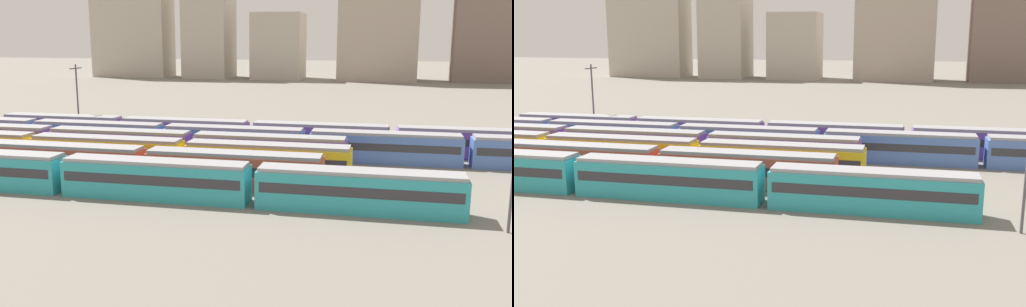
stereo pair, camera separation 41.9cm
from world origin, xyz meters
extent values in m
plane|color=slate|center=(0.00, 13.00, 0.00)|extent=(600.00, 600.00, 0.00)
cube|color=teal|center=(26.30, 0.00, 1.70)|extent=(18.00, 3.00, 3.40)
cube|color=#2D2D33|center=(26.30, 0.00, 2.11)|extent=(17.20, 3.06, 0.90)
cube|color=#939399|center=(26.30, 0.00, 3.57)|extent=(17.60, 2.70, 0.35)
cube|color=teal|center=(45.20, 0.00, 1.70)|extent=(18.00, 3.00, 3.40)
cube|color=#2D2D33|center=(45.20, 0.00, 2.11)|extent=(17.20, 3.06, 0.90)
cube|color=#939399|center=(45.20, 0.00, 3.57)|extent=(17.60, 2.70, 0.35)
cube|color=#BC4C38|center=(13.63, 5.20, 1.70)|extent=(18.00, 3.00, 3.40)
cube|color=#2D2D33|center=(13.63, 5.20, 2.11)|extent=(17.20, 3.06, 0.90)
cube|color=#939399|center=(13.63, 5.20, 3.57)|extent=(17.60, 2.70, 0.35)
cube|color=#BC4C38|center=(32.53, 5.20, 1.70)|extent=(18.00, 3.00, 3.40)
cube|color=#2D2D33|center=(32.53, 5.20, 2.11)|extent=(17.20, 3.06, 0.90)
cube|color=#939399|center=(32.53, 5.20, 3.57)|extent=(17.60, 2.70, 0.35)
cube|color=yellow|center=(16.04, 10.40, 1.70)|extent=(18.00, 3.00, 3.40)
cube|color=#2D2D33|center=(16.04, 10.40, 2.11)|extent=(17.20, 3.06, 0.90)
cube|color=#939399|center=(16.04, 10.40, 3.57)|extent=(17.60, 2.70, 0.35)
cube|color=yellow|center=(34.94, 10.40, 1.70)|extent=(18.00, 3.00, 3.40)
cube|color=#2D2D33|center=(34.94, 10.40, 2.11)|extent=(17.20, 3.06, 0.90)
cube|color=#939399|center=(34.94, 10.40, 3.57)|extent=(17.60, 2.70, 0.35)
cube|color=#6B429E|center=(15.17, 15.60, 1.70)|extent=(18.00, 3.00, 3.40)
cube|color=#2D2D33|center=(15.17, 15.60, 2.11)|extent=(17.20, 3.06, 0.90)
cube|color=#939399|center=(15.17, 15.60, 3.57)|extent=(17.60, 2.70, 0.35)
cube|color=#6B429E|center=(34.07, 15.60, 1.70)|extent=(18.00, 3.00, 3.40)
cube|color=#2D2D33|center=(34.07, 15.60, 2.11)|extent=(17.20, 3.06, 0.90)
cube|color=#939399|center=(34.07, 15.60, 3.57)|extent=(17.60, 2.70, 0.35)
cube|color=#4C70BC|center=(9.47, 20.80, 1.70)|extent=(18.00, 3.00, 3.40)
cube|color=#2D2D33|center=(9.47, 20.80, 2.11)|extent=(17.20, 3.06, 0.90)
cube|color=#939399|center=(9.47, 20.80, 3.57)|extent=(17.60, 2.70, 0.35)
cube|color=#4C70BC|center=(28.37, 20.80, 1.70)|extent=(18.00, 3.00, 3.40)
cube|color=#2D2D33|center=(28.37, 20.80, 2.11)|extent=(17.20, 3.06, 0.90)
cube|color=#939399|center=(28.37, 20.80, 3.57)|extent=(17.60, 2.70, 0.35)
cube|color=#4C70BC|center=(47.27, 20.80, 1.70)|extent=(18.00, 3.00, 3.40)
cube|color=#2D2D33|center=(47.27, 20.80, 2.11)|extent=(17.20, 3.06, 0.90)
cube|color=#939399|center=(47.27, 20.80, 3.57)|extent=(17.60, 2.70, 0.35)
cube|color=#6B429E|center=(1.03, 26.00, 1.70)|extent=(18.00, 3.00, 3.40)
cube|color=#2D2D33|center=(1.03, 26.00, 2.11)|extent=(17.20, 3.06, 0.90)
cube|color=#939399|center=(1.03, 26.00, 3.57)|extent=(17.60, 2.70, 0.35)
cube|color=#6B429E|center=(19.93, 26.00, 1.70)|extent=(18.00, 3.00, 3.40)
cube|color=#2D2D33|center=(19.93, 26.00, 2.11)|extent=(17.20, 3.06, 0.90)
cube|color=#939399|center=(19.93, 26.00, 3.57)|extent=(17.60, 2.70, 0.35)
cube|color=#6B429E|center=(38.83, 26.00, 1.70)|extent=(18.00, 3.00, 3.40)
cube|color=#2D2D33|center=(38.83, 26.00, 2.11)|extent=(17.20, 3.06, 0.90)
cube|color=#939399|center=(38.83, 26.00, 3.57)|extent=(17.60, 2.70, 0.35)
cube|color=#6B429E|center=(57.73, 26.00, 1.70)|extent=(18.00, 3.00, 3.40)
cube|color=#2D2D33|center=(57.73, 26.00, 2.11)|extent=(17.20, 3.06, 0.90)
cube|color=#939399|center=(57.73, 26.00, 3.57)|extent=(17.60, 2.70, 0.35)
cylinder|color=#4C4C51|center=(1.96, 28.93, 5.48)|extent=(0.24, 0.24, 10.96)
cube|color=#47474C|center=(1.96, 28.93, 10.36)|extent=(0.16, 3.20, 0.16)
cube|color=#B2A899|center=(-45.93, 154.21, 21.04)|extent=(28.14, 13.30, 42.07)
cube|color=#B2A899|center=(-16.22, 154.21, 17.21)|extent=(15.97, 17.37, 34.42)
cube|color=#B2A899|center=(9.49, 154.21, 11.50)|extent=(17.25, 18.06, 23.01)
cube|color=#A89989|center=(43.78, 154.21, 23.81)|extent=(26.16, 17.89, 47.62)
cube|color=#7A665B|center=(78.84, 154.21, 20.26)|extent=(21.42, 12.19, 40.52)
camera|label=1|loc=(47.05, -48.85, 15.11)|focal=40.18mm
camera|label=2|loc=(47.46, -48.76, 15.11)|focal=40.18mm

